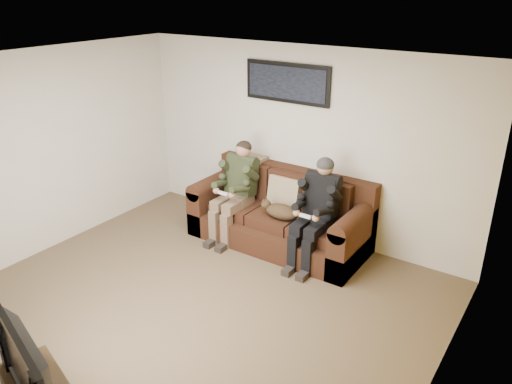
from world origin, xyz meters
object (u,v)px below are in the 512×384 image
Objects in this scene: person_left at (236,185)px; framed_poster at (287,83)px; sofa at (282,216)px; person_right at (317,205)px; television at (38,363)px; cat at (280,211)px.

person_left is 1.52m from framed_poster.
person_right reaches higher than sofa.
person_right is 1.07× the size of framed_poster.
framed_poster is at bearing 144.62° from person_right.
person_right reaches higher than television.
person_right is at bearing 99.99° from television.
person_left is 0.76m from cat.
cat is 0.55× the size of television.
framed_poster is 1.05× the size of television.
person_right is (1.24, 0.00, 0.00)m from person_left.
television is (0.08, -3.53, 0.15)m from cat.
person_left is 0.99× the size of person_right.
framed_poster is 4.40m from television.
television is at bearing -87.01° from sofa.
sofa is 3.64× the size of cat.
cat is 3.53m from television.
cat is 1.68m from framed_poster.
sofa is 1.78m from framed_poster.
cat is at bearing -4.19° from person_left.
person_right is 0.53m from cat.
television reaches higher than cat.
television is at bearing -96.70° from person_right.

